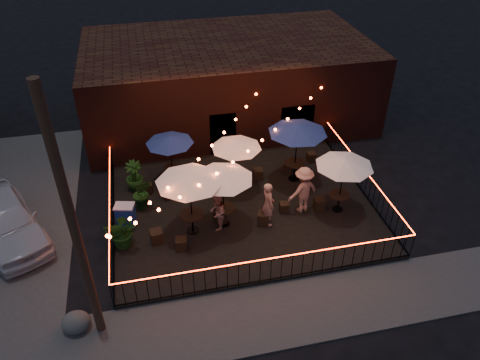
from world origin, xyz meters
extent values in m
plane|color=black|center=(0.00, 0.00, 0.00)|extent=(110.00, 110.00, 0.00)
cube|color=black|center=(0.00, 2.00, 0.07)|extent=(10.00, 8.00, 0.15)
cube|color=#43403E|center=(0.00, -3.25, 0.03)|extent=(18.00, 2.50, 0.05)
cube|color=black|center=(1.00, 10.00, 2.00)|extent=(14.00, 8.00, 4.00)
cube|color=black|center=(0.00, 6.12, 1.10)|extent=(1.20, 0.24, 2.20)
cube|color=black|center=(3.50, 6.12, 1.60)|extent=(1.60, 0.24, 1.20)
cylinder|color=#342515|center=(-5.40, -2.60, 4.00)|extent=(0.26, 0.26, 8.00)
cube|color=black|center=(0.00, -2.00, 0.23)|extent=(10.00, 0.04, 0.04)
cube|color=black|center=(0.00, -2.00, 1.15)|extent=(10.00, 0.04, 0.04)
cube|color=red|center=(0.00, -2.00, 1.18)|extent=(10.00, 0.03, 0.02)
cube|color=black|center=(-5.00, 2.00, 0.23)|extent=(0.04, 8.00, 0.04)
cube|color=black|center=(-5.00, 2.00, 1.15)|extent=(0.04, 8.00, 0.04)
cube|color=red|center=(-5.00, 2.00, 1.18)|extent=(0.03, 8.00, 0.02)
cube|color=black|center=(5.00, 2.00, 0.23)|extent=(0.04, 8.00, 0.04)
cube|color=black|center=(5.00, 2.00, 1.15)|extent=(0.04, 8.00, 0.04)
cube|color=red|center=(5.00, 2.00, 1.18)|extent=(0.03, 8.00, 0.02)
cylinder|color=black|center=(-2.13, 1.00, 0.17)|extent=(0.47, 0.47, 0.03)
cylinder|color=black|center=(-2.13, 1.00, 0.55)|extent=(0.06, 0.06, 0.78)
cylinder|color=black|center=(-2.13, 1.00, 0.95)|extent=(0.86, 0.86, 0.04)
cylinder|color=black|center=(-2.13, 1.00, 1.44)|extent=(0.05, 0.05, 2.59)
cone|color=white|center=(-2.13, 1.00, 2.58)|extent=(2.88, 2.88, 0.38)
cylinder|color=black|center=(-2.50, 4.38, 0.16)|extent=(0.39, 0.39, 0.03)
cylinder|color=black|center=(-2.50, 4.38, 0.48)|extent=(0.05, 0.05, 0.64)
cylinder|color=black|center=(-2.50, 4.38, 0.81)|extent=(0.71, 0.71, 0.04)
cylinder|color=black|center=(-2.50, 4.38, 1.22)|extent=(0.04, 0.04, 2.14)
cone|color=navy|center=(-2.50, 4.38, 2.16)|extent=(2.28, 2.28, 0.31)
cylinder|color=black|center=(-0.93, 1.14, 0.17)|extent=(0.44, 0.44, 0.03)
cylinder|color=black|center=(-0.93, 1.14, 0.52)|extent=(0.06, 0.06, 0.72)
cylinder|color=black|center=(-0.93, 1.14, 0.89)|extent=(0.80, 0.80, 0.04)
cylinder|color=black|center=(-0.93, 1.14, 1.35)|extent=(0.04, 0.04, 2.41)
cone|color=white|center=(-0.93, 1.14, 2.41)|extent=(2.51, 2.51, 0.35)
cylinder|color=black|center=(0.03, 3.33, 0.16)|extent=(0.41, 0.41, 0.03)
cylinder|color=black|center=(0.03, 3.33, 0.49)|extent=(0.06, 0.06, 0.67)
cylinder|color=black|center=(0.03, 3.33, 0.83)|extent=(0.74, 0.74, 0.04)
cylinder|color=black|center=(0.03, 3.33, 1.26)|extent=(0.04, 0.04, 2.22)
cone|color=white|center=(0.03, 3.33, 2.23)|extent=(2.66, 2.66, 0.32)
cylinder|color=black|center=(3.58, 1.00, 0.16)|extent=(0.43, 0.43, 0.03)
cylinder|color=black|center=(3.58, 1.00, 0.51)|extent=(0.06, 0.06, 0.71)
cylinder|color=black|center=(3.58, 1.00, 0.88)|extent=(0.79, 0.79, 0.04)
cylinder|color=black|center=(3.58, 1.00, 1.33)|extent=(0.04, 0.04, 2.37)
cone|color=white|center=(3.58, 1.00, 2.37)|extent=(2.43, 2.43, 0.35)
cylinder|color=black|center=(2.55, 3.36, 0.17)|extent=(0.48, 0.48, 0.03)
cylinder|color=black|center=(2.55, 3.36, 0.56)|extent=(0.07, 0.07, 0.79)
cylinder|color=black|center=(2.55, 3.36, 0.96)|extent=(0.88, 0.88, 0.04)
cylinder|color=black|center=(2.55, 3.36, 1.47)|extent=(0.05, 0.05, 2.63)
cone|color=navy|center=(2.55, 3.36, 2.62)|extent=(2.94, 2.94, 0.38)
cube|color=black|center=(-3.47, 0.68, 0.40)|extent=(0.48, 0.48, 0.51)
cube|color=black|center=(-2.65, 0.14, 0.38)|extent=(0.43, 0.43, 0.46)
cube|color=black|center=(-3.59, 3.74, 0.35)|extent=(0.42, 0.42, 0.40)
cube|color=black|center=(-2.84, 3.22, 0.40)|extent=(0.55, 0.55, 0.50)
cube|color=black|center=(-1.06, 1.23, 0.39)|extent=(0.52, 0.52, 0.48)
cube|color=black|center=(0.52, 0.82, 0.40)|extent=(0.56, 0.56, 0.50)
cube|color=black|center=(-0.61, 4.29, 0.37)|extent=(0.43, 0.43, 0.44)
cube|color=black|center=(1.05, 3.71, 0.39)|extent=(0.45, 0.45, 0.47)
cube|color=black|center=(1.48, 1.34, 0.35)|extent=(0.38, 0.38, 0.41)
cube|color=black|center=(2.88, 1.21, 0.39)|extent=(0.41, 0.41, 0.47)
cube|color=black|center=(2.43, 3.97, 0.36)|extent=(0.44, 0.44, 0.42)
cube|color=black|center=(3.73, 4.50, 0.37)|extent=(0.38, 0.38, 0.43)
imported|color=tan|center=(0.68, 0.83, 1.06)|extent=(0.53, 0.72, 1.82)
imported|color=tan|center=(-1.21, 0.95, 0.91)|extent=(0.81, 0.90, 1.53)
imported|color=tan|center=(2.19, 1.29, 1.12)|extent=(1.42, 1.07, 1.94)
imported|color=#1D4015|center=(-4.60, 0.78, 0.80)|extent=(1.41, 1.31, 1.29)
imported|color=#193E13|center=(-3.82, 2.77, 0.84)|extent=(0.92, 0.83, 1.39)
imported|color=#113A0B|center=(-4.08, 4.13, 0.79)|extent=(0.92, 0.92, 1.29)
cube|color=#1735A3|center=(-4.50, 1.87, 0.59)|extent=(0.76, 0.61, 0.88)
cube|color=silver|center=(-4.50, 1.87, 1.05)|extent=(0.81, 0.67, 0.06)
ellipsoid|color=#4E4F49|center=(-6.08, -2.47, 0.34)|extent=(0.98, 0.87, 0.68)
imported|color=silver|center=(-8.68, 2.28, 0.82)|extent=(3.87, 5.19, 1.64)
camera|label=1|loc=(-3.28, -12.07, 11.76)|focal=35.00mm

